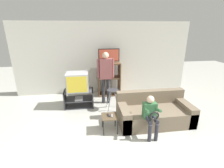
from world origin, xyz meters
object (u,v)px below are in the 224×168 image
tv_stand (79,98)px  person_seated_child (151,113)px  folding_stool (113,94)px  remote_control_black (108,115)px  person_standing_adult (106,73)px  snack_table (110,118)px  couch (154,113)px  media_shelf (109,79)px  remote_control_white (112,116)px  television_main (78,82)px  television_flat (109,56)px

tv_stand → person_seated_child: 2.44m
folding_stool → remote_control_black: 1.08m
person_standing_adult → person_seated_child: size_ratio=1.77×
folding_stool → person_seated_child: size_ratio=0.68×
snack_table → person_seated_child: person_seated_child is taller
snack_table → couch: size_ratio=0.21×
remote_control_black → person_seated_child: size_ratio=0.15×
snack_table → person_standing_adult: person_standing_adult is taller
media_shelf → remote_control_white: (-0.22, -2.30, -0.20)m
remote_control_white → folding_stool: bearing=88.7°
person_standing_adult → snack_table: bearing=-93.1°
snack_table → person_standing_adult: size_ratio=0.24×
media_shelf → person_standing_adult: size_ratio=0.71×
folding_stool → media_shelf: bearing=88.4°
folding_stool → tv_stand: bearing=159.1°
television_main → television_flat: bearing=38.8°
media_shelf → person_seated_child: size_ratio=1.27×
television_main → television_flat: 1.52m
television_main → television_flat: television_flat is taller
remote_control_white → couch: (1.14, 0.24, -0.14)m
media_shelf → remote_control_white: media_shelf is taller
media_shelf → snack_table: bearing=-96.8°
tv_stand → media_shelf: media_shelf is taller
media_shelf → remote_control_black: bearing=-97.4°
television_main → tv_stand: bearing=41.2°
snack_table → media_shelf: bearing=83.2°
folding_stool → television_flat: bearing=87.9°
snack_table → person_seated_child: size_ratio=0.42×
television_main → person_seated_child: 2.43m
couch → media_shelf: bearing=114.3°
folding_stool → couch: couch is taller
media_shelf → television_main: bearing=-141.7°
tv_stand → folding_stool: size_ratio=1.38×
television_main → media_shelf: (1.07, 0.84, -0.20)m
snack_table → remote_control_white: remote_control_white is taller
person_seated_child → person_standing_adult: bearing=113.4°
media_shelf → folding_stool: 1.23m
media_shelf → folding_stool: size_ratio=1.86×
television_main → folding_stool: (1.03, -0.38, -0.30)m
person_standing_adult → remote_control_black: bearing=-94.0°
television_main → person_seated_child: size_ratio=0.69×
folding_stool → remote_control_white: (-0.18, -1.07, -0.11)m
snack_table → television_main: bearing=118.8°
remote_control_white → media_shelf: bearing=93.0°
remote_control_black → television_flat: bearing=74.2°
television_flat → snack_table: 2.58m
tv_stand → person_standing_adult: bearing=7.4°
remote_control_black → remote_control_white: bearing=-28.3°
media_shelf → person_seated_child: (0.62, -2.58, -0.05)m
television_main → snack_table: bearing=-61.2°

